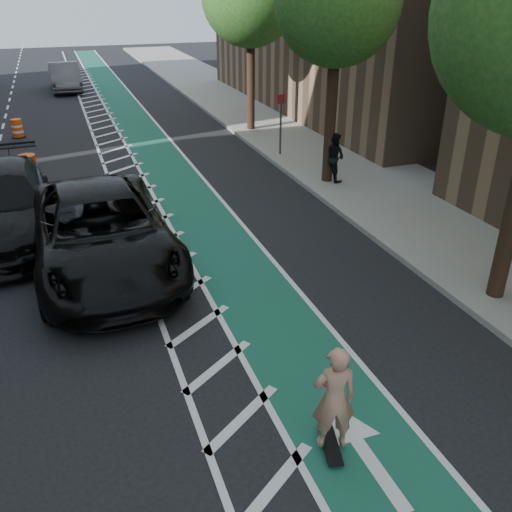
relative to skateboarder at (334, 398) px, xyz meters
name	(u,v)px	position (x,y,z in m)	size (l,w,h in m)	color
ground	(135,385)	(-2.54, 2.45, -0.98)	(120.00, 120.00, 0.00)	black
bike_lane	(179,186)	(0.46, 12.45, -0.97)	(2.00, 90.00, 0.01)	#195A41
buffer_strip	(135,191)	(-1.04, 12.45, -0.98)	(1.40, 90.00, 0.01)	silver
sidewalk_right	(346,165)	(6.96, 12.45, -0.91)	(5.00, 90.00, 0.15)	gray
curb_right	(287,171)	(4.51, 12.45, -0.90)	(0.12, 90.00, 0.16)	gray
tree_r_c	(344,2)	(5.36, 10.45, 4.79)	(4.20, 4.20, 7.90)	#382619
sign_post	(281,124)	(5.06, 14.45, 0.37)	(0.35, 0.08, 2.47)	#4C4C4C
skateboard	(330,444)	(0.00, 0.00, -0.89)	(0.43, 0.85, 0.11)	black
skateboarder	(334,398)	(0.00, 0.00, 0.00)	(0.63, 0.42, 1.74)	tan
suv_near	(101,231)	(-2.54, 7.17, -0.03)	(3.16, 6.85, 1.90)	black
suv_far	(0,205)	(-4.94, 9.95, -0.05)	(2.62, 6.44, 1.87)	black
car_grey	(65,77)	(-2.34, 33.44, -0.13)	(1.81, 5.19, 1.71)	#5A5A5F
pedestrian	(334,157)	(5.53, 10.78, 0.00)	(0.81, 0.63, 1.67)	black
barrel_a	(13,201)	(-4.74, 11.41, -0.49)	(0.76, 0.76, 1.03)	#E7420C
barrel_b	(29,170)	(-4.34, 14.42, -0.50)	(0.75, 0.75, 1.03)	#E0540B
barrel_c	(17,129)	(-4.94, 21.45, -0.59)	(0.60, 0.60, 0.82)	#FF530D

